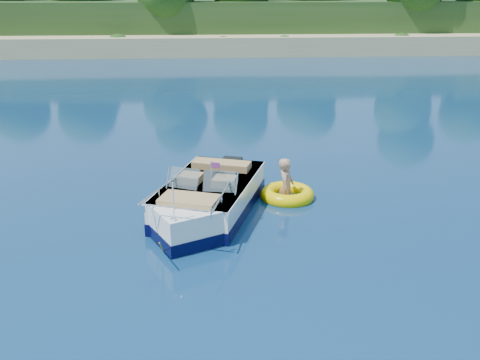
{
  "coord_description": "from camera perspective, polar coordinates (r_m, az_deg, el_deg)",
  "views": [
    {
      "loc": [
        0.06,
        -7.82,
        5.15
      ],
      "look_at": [
        0.87,
        4.03,
        0.85
      ],
      "focal_mm": 40.0,
      "sensor_mm": 36.0,
      "label": 1
    }
  ],
  "objects": [
    {
      "name": "tow_tube",
      "position": [
        13.87,
        5.07,
        -1.56
      ],
      "size": [
        1.83,
        1.83,
        0.37
      ],
      "rotation": [
        0.0,
        0.0,
        -0.41
      ],
      "color": "#FFD200",
      "rests_on": "ground"
    },
    {
      "name": "ground",
      "position": [
        9.36,
        -3.72,
        -13.5
      ],
      "size": [
        160.0,
        160.0,
        0.0
      ],
      "primitive_type": "plane",
      "color": "#0A224A",
      "rests_on": "ground"
    },
    {
      "name": "shoreline",
      "position": [
        71.72,
        -4.11,
        16.51
      ],
      "size": [
        170.0,
        59.0,
        6.0
      ],
      "color": "tan",
      "rests_on": "ground"
    },
    {
      "name": "motorboat",
      "position": [
        12.68,
        -3.62,
        -2.4
      ],
      "size": [
        2.94,
        5.15,
        1.78
      ],
      "rotation": [
        0.0,
        0.0,
        -0.32
      ],
      "color": "white",
      "rests_on": "ground"
    },
    {
      "name": "boy",
      "position": [
        13.89,
        4.91,
        -1.95
      ],
      "size": [
        0.59,
        0.94,
        1.73
      ],
      "primitive_type": "imported",
      "rotation": [
        0.0,
        -0.17,
        1.34
      ],
      "color": "tan",
      "rests_on": "ground"
    }
  ]
}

